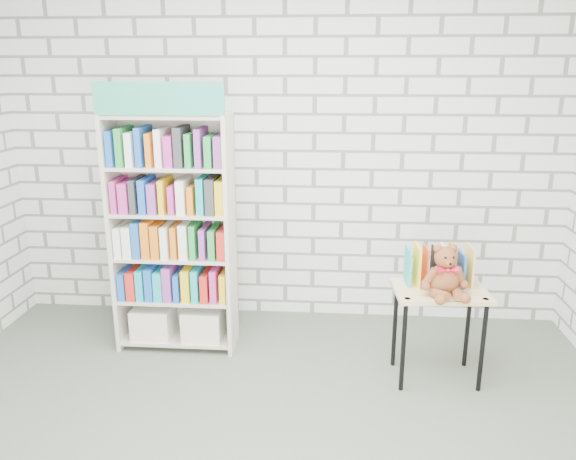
{
  "coord_description": "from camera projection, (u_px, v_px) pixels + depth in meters",
  "views": [
    {
      "loc": [
        0.37,
        -2.47,
        2.05
      ],
      "look_at": [
        0.11,
        0.95,
        1.05
      ],
      "focal_mm": 35.0,
      "sensor_mm": 36.0,
      "label": 1
    }
  ],
  "objects": [
    {
      "name": "room_shell",
      "position": [
        247.0,
        129.0,
        2.46
      ],
      "size": [
        4.52,
        4.02,
        2.81
      ],
      "color": "silver",
      "rests_on": "ground"
    },
    {
      "name": "bookshelf",
      "position": [
        174.0,
        232.0,
        4.07
      ],
      "size": [
        0.87,
        0.34,
        1.95
      ],
      "color": "beige",
      "rests_on": "ground"
    },
    {
      "name": "display_table",
      "position": [
        440.0,
        302.0,
        3.69
      ],
      "size": [
        0.63,
        0.45,
        0.65
      ],
      "color": "#D8B681",
      "rests_on": "ground"
    },
    {
      "name": "table_books",
      "position": [
        438.0,
        266.0,
        3.73
      ],
      "size": [
        0.43,
        0.21,
        0.25
      ],
      "color": "#28AEAD",
      "rests_on": "display_table"
    },
    {
      "name": "teddy_bear",
      "position": [
        445.0,
        276.0,
        3.54
      ],
      "size": [
        0.3,
        0.29,
        0.33
      ],
      "color": "brown",
      "rests_on": "display_table"
    }
  ]
}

